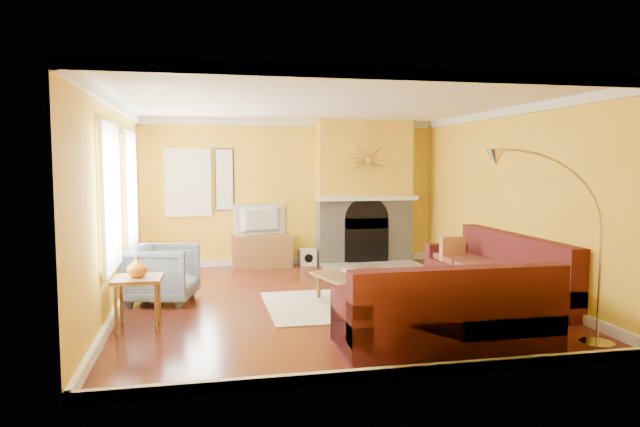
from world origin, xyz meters
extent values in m
cube|color=maroon|center=(0.00, 0.00, -0.01)|extent=(5.50, 6.00, 0.02)
cube|color=white|center=(0.00, 0.00, 2.71)|extent=(5.50, 6.00, 0.02)
cube|color=yellow|center=(0.00, 3.01, 1.35)|extent=(5.50, 0.02, 2.70)
cube|color=yellow|center=(0.00, -3.01, 1.35)|extent=(5.50, 0.02, 2.70)
cube|color=yellow|center=(-2.76, 0.00, 1.35)|extent=(0.02, 6.00, 2.70)
cube|color=yellow|center=(2.76, 0.00, 1.35)|extent=(0.02, 6.00, 2.70)
cube|color=white|center=(-2.72, 1.30, 1.50)|extent=(0.06, 1.22, 1.72)
cube|color=white|center=(-2.72, -0.60, 1.50)|extent=(0.06, 1.22, 1.72)
cube|color=white|center=(-1.90, 2.96, 1.55)|extent=(0.82, 0.06, 1.22)
cube|color=white|center=(-1.25, 2.97, 1.60)|extent=(0.34, 0.04, 1.14)
cube|color=white|center=(1.35, 2.56, 1.25)|extent=(1.92, 0.22, 0.08)
cube|color=#989690|center=(1.35, 2.25, 0.03)|extent=(1.80, 0.70, 0.06)
cube|color=beige|center=(0.35, -0.30, 0.01)|extent=(2.40, 1.80, 0.02)
cube|color=brown|center=(-0.60, 2.75, 0.29)|extent=(1.07, 0.48, 0.59)
imported|color=black|center=(-0.60, 2.75, 0.87)|extent=(0.98, 0.37, 0.56)
cube|color=white|center=(0.25, 2.78, 0.15)|extent=(0.30, 0.30, 0.30)
imported|color=slate|center=(-2.20, 0.35, 0.39)|extent=(1.04, 1.02, 0.79)
imported|color=orange|center=(-2.40, -0.85, 0.72)|extent=(0.29, 0.29, 0.24)
imported|color=white|center=(0.24, -0.24, 0.43)|extent=(0.32, 0.33, 0.03)
camera|label=1|loc=(-1.67, -7.58, 1.89)|focal=32.00mm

